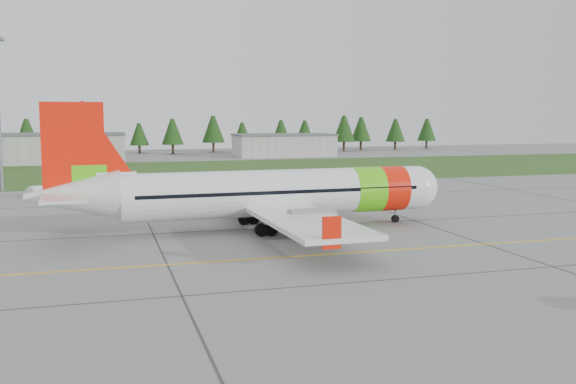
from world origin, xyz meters
name	(u,v)px	position (x,y,z in m)	size (l,w,h in m)	color
ground	(420,277)	(0.00, 0.00, 0.00)	(320.00, 320.00, 0.00)	gray
aircraft	(269,193)	(-4.81, 19.33, 3.25)	(37.20, 34.16, 11.27)	white
service_van	(38,180)	(-26.65, 48.57, 2.24)	(1.57, 1.48, 4.49)	white
grass_strip	(208,171)	(0.00, 82.00, 0.01)	(320.00, 50.00, 0.03)	#30561E
taxi_guideline	(369,252)	(0.00, 8.00, 0.01)	(120.00, 0.25, 0.02)	gold
hangar_west	(46,149)	(-30.00, 110.00, 3.00)	(32.00, 14.00, 6.00)	#A8A8A3
hangar_east	(284,146)	(25.00, 118.00, 2.60)	(24.00, 12.00, 5.20)	#A8A8A3
treeline	(173,135)	(0.00, 138.00, 5.00)	(160.00, 8.00, 10.00)	#1C3F14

